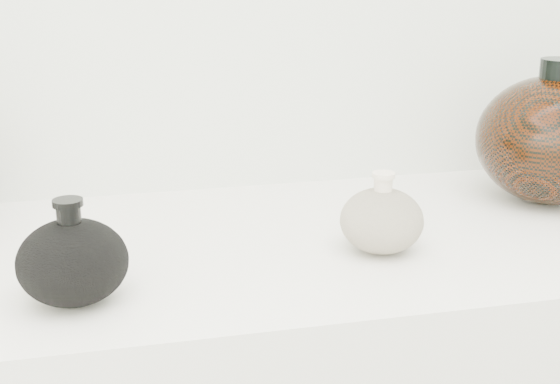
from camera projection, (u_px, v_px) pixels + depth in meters
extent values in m
cube|color=silver|center=(260.00, 252.00, 1.03)|extent=(1.20, 0.50, 0.03)
ellipsoid|color=black|center=(73.00, 262.00, 0.84)|extent=(0.16, 0.16, 0.09)
cylinder|color=black|center=(69.00, 215.00, 0.82)|extent=(0.03, 0.03, 0.03)
cylinder|color=black|center=(68.00, 203.00, 0.82)|extent=(0.04, 0.04, 0.01)
ellipsoid|color=#BBA894|center=(382.00, 221.00, 0.98)|extent=(0.13, 0.13, 0.08)
cylinder|color=beige|center=(383.00, 185.00, 0.97)|extent=(0.03, 0.03, 0.03)
cylinder|color=beige|center=(384.00, 175.00, 0.97)|extent=(0.04, 0.04, 0.01)
ellipsoid|color=black|center=(552.00, 140.00, 1.16)|extent=(0.23, 0.23, 0.19)
cylinder|color=black|center=(560.00, 71.00, 1.13)|extent=(0.06, 0.06, 0.04)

